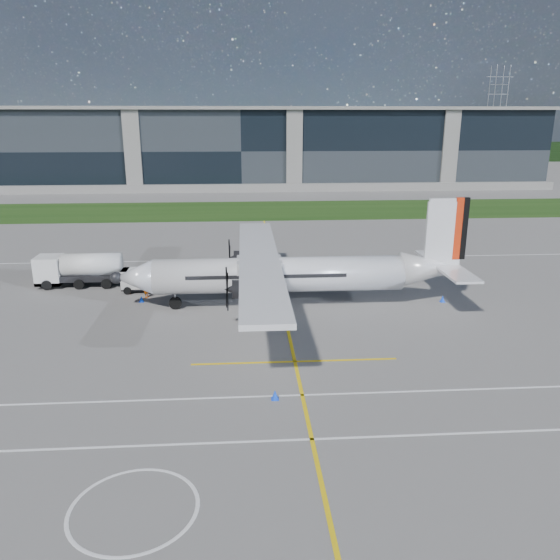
{
  "coord_description": "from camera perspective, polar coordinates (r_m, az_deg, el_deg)",
  "views": [
    {
      "loc": [
        0.17,
        -34.89,
        13.63
      ],
      "look_at": [
        2.66,
        1.8,
        2.64
      ],
      "focal_mm": 35.0,
      "sensor_mm": 36.0,
      "label": 1
    }
  ],
  "objects": [
    {
      "name": "yellow_taxiway_centerline",
      "position": [
        46.99,
        -0.27,
        -0.22
      ],
      "size": [
        0.2,
        70.0,
        0.01
      ],
      "primitive_type": "cube",
      "color": "yellow",
      "rests_on": "ground"
    },
    {
      "name": "grass_strip",
      "position": [
        84.0,
        -3.98,
        7.27
      ],
      "size": [
        400.0,
        18.0,
        0.04
      ],
      "primitive_type": "cube",
      "color": "#1A3C10",
      "rests_on": "ground"
    },
    {
      "name": "pylon_east",
      "position": [
        203.42,
        21.63,
        15.91
      ],
      "size": [
        9.0,
        4.6,
        30.0
      ],
      "primitive_type": null,
      "color": "gray",
      "rests_on": "ground"
    },
    {
      "name": "fuel_tanker_truck",
      "position": [
        48.82,
        -20.77,
        1.0
      ],
      "size": [
        7.38,
        2.4,
        2.77
      ],
      "primitive_type": null,
      "color": "silver",
      "rests_on": "ground"
    },
    {
      "name": "terminal_building",
      "position": [
        115.05,
        -4.08,
        13.54
      ],
      "size": [
        120.0,
        20.0,
        15.0
      ],
      "primitive_type": "cube",
      "color": "black",
      "rests_on": "ground"
    },
    {
      "name": "safety_cone_stbdwing",
      "position": [
        53.75,
        -2.47,
        2.2
      ],
      "size": [
        0.36,
        0.36,
        0.5
      ],
      "primitive_type": "cone",
      "color": "blue",
      "rests_on": "ground"
    },
    {
      "name": "white_lane_line",
      "position": [
        24.94,
        -3.81,
        -16.52
      ],
      "size": [
        90.0,
        0.15,
        0.01
      ],
      "primitive_type": "cube",
      "color": "white",
      "rests_on": "ground"
    },
    {
      "name": "ground_crew_person",
      "position": [
        44.03,
        -13.79,
        -0.46
      ],
      "size": [
        0.75,
        0.95,
        2.1
      ],
      "primitive_type": "imported",
      "rotation": [
        0.0,
        0.0,
        1.39
      ],
      "color": "#F25907",
      "rests_on": "ground"
    },
    {
      "name": "safety_cone_tail",
      "position": [
        43.76,
        16.62,
        -1.89
      ],
      "size": [
        0.36,
        0.36,
        0.5
      ],
      "primitive_type": "cone",
      "color": "blue",
      "rests_on": "ground"
    },
    {
      "name": "tree_line",
      "position": [
        175.21,
        -4.04,
        13.11
      ],
      "size": [
        400.0,
        6.0,
        6.0
      ],
      "primitive_type": "cube",
      "color": "black",
      "rests_on": "ground"
    },
    {
      "name": "turboprop_aircraft",
      "position": [
        39.89,
        1.26,
        2.71
      ],
      "size": [
        25.93,
        26.89,
        8.07
      ],
      "primitive_type": null,
      "color": "silver",
      "rests_on": "ground"
    },
    {
      "name": "safety_cone_portwing",
      "position": [
        28.01,
        -0.53,
        -11.9
      ],
      "size": [
        0.36,
        0.36,
        0.5
      ],
      "primitive_type": "cone",
      "color": "blue",
      "rests_on": "ground"
    },
    {
      "name": "safety_cone_nose_stbd",
      "position": [
        43.25,
        -14.28,
        -1.92
      ],
      "size": [
        0.36,
        0.36,
        0.5
      ],
      "primitive_type": "cone",
      "color": "blue",
      "rests_on": "ground"
    },
    {
      "name": "baggage_tug",
      "position": [
        45.8,
        -14.38,
        -0.01
      ],
      "size": [
        3.07,
        1.84,
        1.84
      ],
      "primitive_type": null,
      "color": "silver",
      "rests_on": "ground"
    },
    {
      "name": "ground",
      "position": [
        76.12,
        -3.97,
        6.28
      ],
      "size": [
        400.0,
        400.0,
        0.0
      ],
      "primitive_type": "plane",
      "color": "slate",
      "rests_on": "ground"
    }
  ]
}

